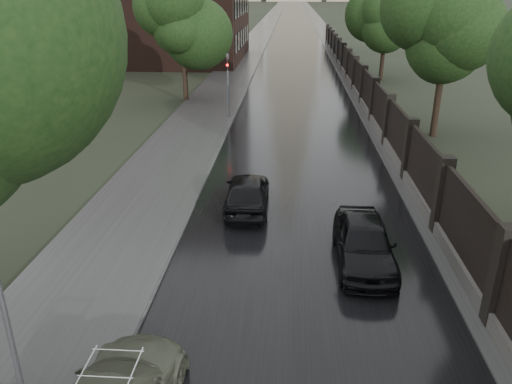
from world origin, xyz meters
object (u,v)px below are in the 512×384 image
tree_right_b (445,44)px  lamp_post (2,299)px  hatchback_left (247,192)px  traffic_light (228,81)px  tree_right_c (386,21)px  tree_left_far (182,25)px  car_right_near (364,242)px

tree_right_b → lamp_post: size_ratio=1.37×
tree_right_b → hatchback_left: bearing=-132.0°
traffic_light → hatchback_left: (2.33, -13.51, -1.73)m
lamp_post → tree_right_c: bearing=71.5°
tree_left_far → lamp_post: 28.73m
tree_right_c → lamp_post: (-12.90, -38.50, -2.28)m
tree_right_b → traffic_light: bearing=165.8°
tree_right_c → traffic_light: bearing=-128.2°
tree_right_c → hatchback_left: size_ratio=1.78×
lamp_post → traffic_light: lamp_post is taller
tree_left_far → car_right_near: bearing=-66.2°
tree_right_c → lamp_post: bearing=-108.5°
car_right_near → lamp_post: bearing=-138.9°
tree_right_b → traffic_light: 12.44m
traffic_light → car_right_near: 18.35m
hatchback_left → tree_right_b: bearing=-133.5°
tree_right_c → car_right_near: bearing=-100.0°
tree_left_far → tree_right_c: size_ratio=1.05×
tree_left_far → lamp_post: tree_left_far is taller
car_right_near → tree_right_c: bearing=80.1°
tree_right_b → car_right_near: tree_right_b is taller
tree_left_far → hatchback_left: tree_left_far is taller
tree_left_far → car_right_near: (9.82, -22.22, -4.54)m
tree_right_b → tree_right_c: size_ratio=1.00×
tree_right_c → traffic_light: (-11.80, -15.01, -2.55)m
car_right_near → tree_right_b: bearing=68.3°
hatchback_left → car_right_near: size_ratio=0.95×
tree_left_far → traffic_light: size_ratio=1.85×
hatchback_left → tree_left_far: bearing=-73.4°
tree_left_far → tree_right_b: tree_left_far is taller
tree_right_c → car_right_near: tree_right_c is taller
tree_left_far → traffic_light: 6.84m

